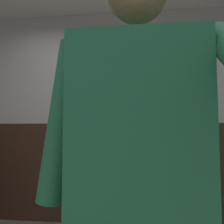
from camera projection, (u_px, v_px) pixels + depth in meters
name	position (u px, v px, depth m)	size (l,w,h in m)	color
wall_back	(115.00, 115.00, 3.10)	(4.80, 0.12, 2.67)	#B2B2AD
wainscot_band_back	(115.00, 173.00, 2.97)	(4.20, 0.03, 1.23)	#382319
urinal_solo	(114.00, 161.00, 2.84)	(0.40, 0.34, 1.24)	white
person	(139.00, 173.00, 0.77)	(0.65, 0.60, 1.72)	#2D3342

